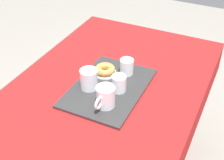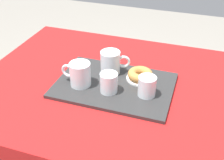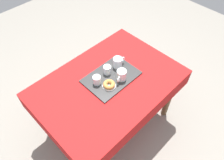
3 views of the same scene
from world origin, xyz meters
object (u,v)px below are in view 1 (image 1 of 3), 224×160
Objects in this scene: serving_tray at (109,88)px; tea_mug_left at (105,97)px; donut_plate_left at (105,73)px; water_glass_far at (127,67)px; sugar_donut_left at (105,69)px; water_glass_near at (119,84)px; dining_table at (110,96)px; tea_mug_right at (89,79)px.

serving_tray is 0.15m from tea_mug_left.
tea_mug_left is 0.25m from donut_plate_left.
water_glass_far is 0.11m from sugar_donut_left.
water_glass_near is 0.15m from water_glass_far.
tea_mug_right reaches higher than dining_table.
tea_mug_left is 1.60× the size of water_glass_far.
water_glass_far is (-0.27, -0.02, -0.01)m from tea_mug_left.
tea_mug_left reaches higher than dining_table.
water_glass_far is 0.77× the size of sugar_donut_left.
dining_table is 0.17m from water_glass_near.
serving_tray is 5.92× the size of water_glass_far.
sugar_donut_left reaches higher than dining_table.
tea_mug_right is 0.14m from sugar_donut_left.
dining_table is 0.19m from tea_mug_right.
tea_mug_right is 0.22m from water_glass_far.
serving_tray is at bearing 35.94° from sugar_donut_left.
tea_mug_right is 0.14m from water_glass_near.
donut_plate_left is (-0.22, -0.11, -0.04)m from tea_mug_left.
donut_plate_left is (-0.10, -0.12, -0.03)m from water_glass_near.
tea_mug_right is at bearing -6.86° from donut_plate_left.
donut_plate_left is at bearing -128.37° from water_glass_near.
water_glass_far reaches higher than sugar_donut_left.
water_glass_far is at bearing 148.66° from dining_table.
tea_mug_left is at bearing 19.78° from serving_tray.
donut_plate_left reaches higher than dining_table.
tea_mug_left reaches higher than sugar_donut_left.
water_glass_near reaches higher than dining_table.
dining_table is 16.04× the size of water_glass_near.
water_glass_far is at bearing 148.30° from tea_mug_right.
water_glass_near reaches higher than sugar_donut_left.
serving_tray is 4.13× the size of donut_plate_left.
sugar_donut_left is at bearing -153.01° from tea_mug_left.
dining_table is at bearing 52.14° from donut_plate_left.
sugar_donut_left is (0.00, 0.00, 0.02)m from donut_plate_left.
serving_tray reaches higher than dining_table.
serving_tray is 0.12m from sugar_donut_left.
water_glass_near is at bearing 51.33° from dining_table.
dining_table is at bearing 147.99° from tea_mug_right.
donut_plate_left is (-0.04, -0.05, 0.11)m from dining_table.
serving_tray is 4.54× the size of sugar_donut_left.
dining_table is 0.14m from sugar_donut_left.
water_glass_near is (-0.04, 0.14, -0.01)m from tea_mug_right.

